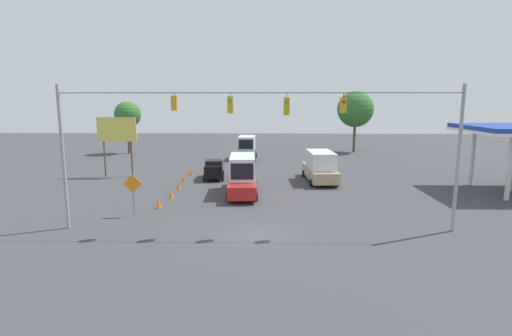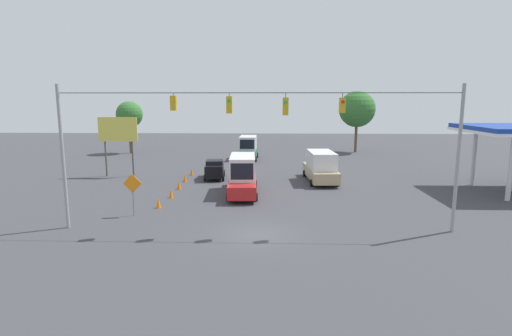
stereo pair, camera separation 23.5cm
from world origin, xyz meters
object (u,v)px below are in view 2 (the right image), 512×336
object	(u,v)px
box_truck_red_withflow_mid	(243,175)
traffic_cone_second	(171,193)
traffic_cone_fifth	(192,172)
sedan_black_withflow_far	(215,169)
traffic_cone_third	(179,185)
traffic_cone_nearest	(158,203)
overhead_signal_span	(258,137)
tree_horizon_left	(357,109)
box_truck_tan_oncoming_far	(321,167)
box_truck_green_withflow_deep	(248,148)
work_zone_sign	(133,187)
tree_horizon_right	(129,115)
traffic_cone_fourth	(185,178)
roadside_billboard	(118,133)

from	to	relation	value
box_truck_red_withflow_mid	traffic_cone_second	distance (m)	5.97
traffic_cone_second	traffic_cone_fifth	xyz separation A→B (m)	(0.20, -9.60, 0.00)
sedan_black_withflow_far	traffic_cone_second	world-z (taller)	sedan_black_withflow_far
sedan_black_withflow_far	traffic_cone_third	distance (m)	5.41
sedan_black_withflow_far	traffic_cone_nearest	xyz separation A→B (m)	(2.59, 10.91, -0.61)
overhead_signal_span	traffic_cone_nearest	distance (m)	10.05
tree_horizon_left	box_truck_tan_oncoming_far	bearing A→B (deg)	70.04
box_truck_tan_oncoming_far	traffic_cone_nearest	bearing A→B (deg)	37.54
box_truck_green_withflow_deep	sedan_black_withflow_far	world-z (taller)	box_truck_green_withflow_deep
work_zone_sign	tree_horizon_right	xyz separation A→B (m)	(11.00, -31.47, 3.57)
traffic_cone_nearest	sedan_black_withflow_far	bearing A→B (deg)	-103.35
tree_horizon_left	traffic_cone_fourth	bearing A→B (deg)	47.12
traffic_cone_fifth	traffic_cone_nearest	bearing A→B (deg)	90.08
traffic_cone_third	roadside_billboard	bearing A→B (deg)	-38.16
tree_horizon_right	tree_horizon_left	bearing A→B (deg)	-176.17
tree_horizon_right	work_zone_sign	bearing A→B (deg)	109.26
tree_horizon_left	tree_horizon_right	distance (m)	32.97
sedan_black_withflow_far	overhead_signal_span	bearing A→B (deg)	106.71
box_truck_tan_oncoming_far	roadside_billboard	world-z (taller)	roadside_billboard
box_truck_green_withflow_deep	roadside_billboard	distance (m)	17.55
box_truck_green_withflow_deep	work_zone_sign	distance (m)	26.68
traffic_cone_third	traffic_cone_fourth	xyz separation A→B (m)	(0.15, -3.17, 0.00)
traffic_cone_third	work_zone_sign	world-z (taller)	work_zone_sign
traffic_cone_fourth	tree_horizon_right	bearing A→B (deg)	-59.12
box_truck_tan_oncoming_far	traffic_cone_fifth	world-z (taller)	box_truck_tan_oncoming_far
box_truck_red_withflow_mid	tree_horizon_left	size ratio (longest dim) A/B	0.84
traffic_cone_third	traffic_cone_fifth	xyz separation A→B (m)	(0.13, -6.49, 0.00)
sedan_black_withflow_far	box_truck_red_withflow_mid	bearing A→B (deg)	117.37
box_truck_tan_oncoming_far	tree_horizon_right	bearing A→B (deg)	-38.21
traffic_cone_fifth	work_zone_sign	size ratio (longest dim) A/B	0.25
sedan_black_withflow_far	box_truck_green_withflow_deep	bearing A→B (deg)	-101.34
traffic_cone_fourth	traffic_cone_nearest	bearing A→B (deg)	90.23
traffic_cone_second	tree_horizon_left	xyz separation A→B (m)	(-20.59, -28.69, 5.97)
traffic_cone_third	work_zone_sign	bearing A→B (deg)	81.30
box_truck_green_withflow_deep	roadside_billboard	bearing A→B (deg)	44.25
overhead_signal_span	sedan_black_withflow_far	size ratio (longest dim) A/B	5.90
traffic_cone_nearest	traffic_cone_fifth	xyz separation A→B (m)	(0.02, -12.63, 0.00)
box_truck_green_withflow_deep	traffic_cone_fifth	world-z (taller)	box_truck_green_withflow_deep
roadside_billboard	work_zone_sign	size ratio (longest dim) A/B	2.10
overhead_signal_span	roadside_billboard	xyz separation A→B (m)	(14.45, -16.50, -1.20)
traffic_cone_second	traffic_cone_fourth	size ratio (longest dim) A/B	1.00
traffic_cone_nearest	tree_horizon_left	distance (m)	38.38
traffic_cone_nearest	tree_horizon_right	world-z (taller)	tree_horizon_right
sedan_black_withflow_far	work_zone_sign	xyz separation A→B (m)	(3.71, 12.87, 1.03)
tree_horizon_left	roadside_billboard	bearing A→B (deg)	35.34
box_truck_green_withflow_deep	tree_horizon_left	world-z (taller)	tree_horizon_left
box_truck_tan_oncoming_far	box_truck_green_withflow_deep	world-z (taller)	box_truck_green_withflow_deep
sedan_black_withflow_far	traffic_cone_fourth	xyz separation A→B (m)	(2.63, 1.61, -0.61)
traffic_cone_fifth	overhead_signal_span	bearing A→B (deg)	112.86
box_truck_tan_oncoming_far	traffic_cone_second	bearing A→B (deg)	28.39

